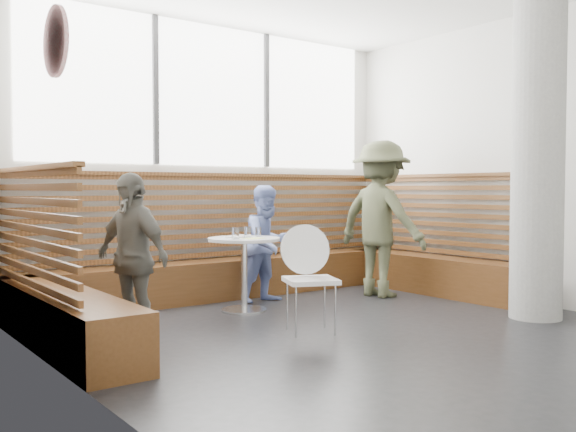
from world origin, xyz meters
TOP-DOWN VIEW (x-y plane):
  - room at (0.00, 0.00)m, footprint 5.00×5.00m
  - booth at (0.00, 1.77)m, footprint 5.00×2.50m
  - concrete_column at (1.85, -0.60)m, footprint 0.50×0.50m
  - wall_art at (-2.46, 0.40)m, footprint 0.03×0.50m
  - cafe_table at (-0.27, 1.41)m, footprint 0.75×0.75m
  - cafe_chair at (-0.33, 0.29)m, footprint 0.46×0.45m
  - adult_man at (1.55, 1.24)m, footprint 0.83×1.27m
  - child_back at (0.24, 1.71)m, footprint 0.69×0.57m
  - child_left at (-1.72, 0.88)m, footprint 0.56×0.89m
  - plate_near at (-0.34, 1.47)m, footprint 0.20×0.20m
  - plate_far at (-0.20, 1.57)m, footprint 0.22×0.22m
  - glass_left at (-0.44, 1.30)m, footprint 0.08×0.08m
  - glass_mid at (-0.24, 1.38)m, footprint 0.07×0.07m
  - glass_right at (-0.05, 1.46)m, footprint 0.06×0.06m
  - menu_card at (-0.24, 1.26)m, footprint 0.23×0.18m

SIDE VIEW (x-z plane):
  - booth at x=0.00m, z-range -0.31..1.13m
  - cafe_table at x=-0.27m, z-range 0.17..0.93m
  - cafe_chair at x=-0.33m, z-range 0.08..1.03m
  - child_back at x=0.24m, z-range 0.00..1.31m
  - child_left at x=-1.72m, z-range 0.00..1.41m
  - menu_card at x=-0.24m, z-range 0.77..0.77m
  - plate_near at x=-0.34m, z-range 0.77..0.78m
  - plate_far at x=-0.20m, z-range 0.77..0.78m
  - glass_right at x=-0.05m, z-range 0.77..0.87m
  - glass_mid at x=-0.24m, z-range 0.77..0.89m
  - glass_left at x=-0.44m, z-range 0.77..0.89m
  - adult_man at x=1.55m, z-range 0.00..1.84m
  - concrete_column at x=1.85m, z-range 0.00..3.20m
  - room at x=0.00m, z-range 0.00..3.20m
  - wall_art at x=-2.46m, z-range 2.05..2.55m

